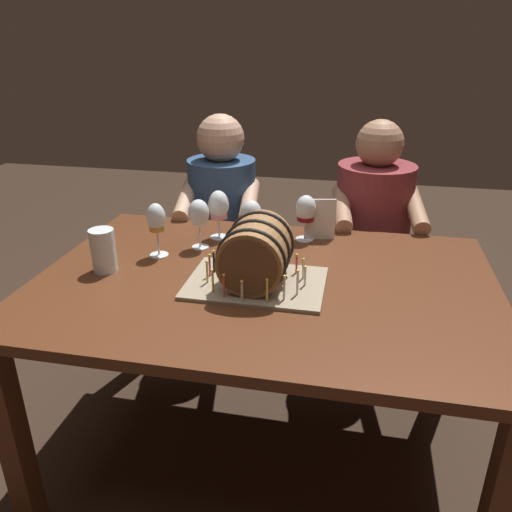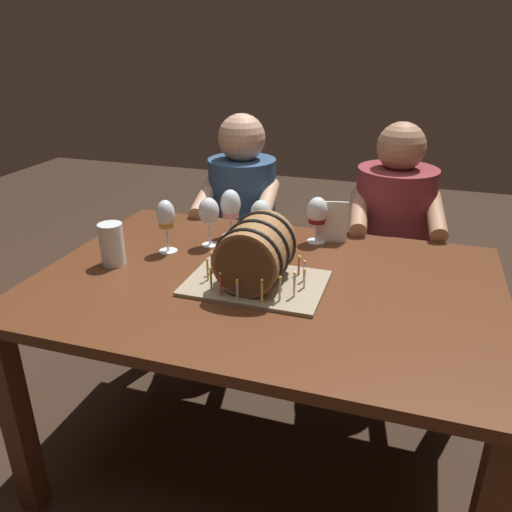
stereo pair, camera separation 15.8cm
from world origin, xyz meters
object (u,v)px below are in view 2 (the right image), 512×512
object	(u,v)px
wine_glass_amber	(166,217)
beer_pint	(112,246)
dining_table	(266,306)
wine_glass_empty	(209,212)
menu_card	(333,222)
barrel_cake	(256,256)
wine_glass_rose	(231,206)
person_seated_right	(388,262)
person_seated_left	(243,245)
wine_glass_red	(317,213)
wine_glass_white	(261,216)

from	to	relation	value
wine_glass_amber	beer_pint	xyz separation A→B (m)	(-0.13, -0.15, -0.07)
dining_table	wine_glass_empty	world-z (taller)	wine_glass_empty
wine_glass_amber	beer_pint	size ratio (longest dim) A/B	1.34
wine_glass_amber	menu_card	xyz separation A→B (m)	(0.55, 0.28, -0.05)
barrel_cake	wine_glass_empty	size ratio (longest dim) A/B	2.32
barrel_cake	beer_pint	distance (m)	0.52
menu_card	wine_glass_rose	bearing A→B (deg)	178.31
barrel_cake	wine_glass_amber	size ratio (longest dim) A/B	2.21
dining_table	person_seated_right	size ratio (longest dim) A/B	1.28
wine_glass_amber	beer_pint	bearing A→B (deg)	-130.19
wine_glass_rose	dining_table	bearing A→B (deg)	-53.39
wine_glass_rose	wine_glass_amber	world-z (taller)	wine_glass_amber
person_seated_left	dining_table	bearing A→B (deg)	-65.42
beer_pint	person_seated_right	size ratio (longest dim) A/B	0.13
wine_glass_red	wine_glass_rose	distance (m)	0.33
wine_glass_red	person_seated_left	bearing A→B (deg)	138.02
wine_glass_empty	wine_glass_white	bearing A→B (deg)	17.58
barrel_cake	wine_glass_rose	xyz separation A→B (m)	(-0.22, 0.37, 0.02)
wine_glass_white	menu_card	distance (m)	0.28
dining_table	person_seated_left	xyz separation A→B (m)	(-0.35, 0.76, -0.13)
wine_glass_white	wine_glass_amber	distance (m)	0.34
wine_glass_red	wine_glass_empty	xyz separation A→B (m)	(-0.37, -0.16, 0.01)
wine_glass_empty	wine_glass_amber	size ratio (longest dim) A/B	0.95
barrel_cake	wine_glass_red	bearing A→B (deg)	75.54
wine_glass_white	person_seated_left	size ratio (longest dim) A/B	0.15
wine_glass_red	person_seated_right	bearing A→B (deg)	56.30
dining_table	barrel_cake	size ratio (longest dim) A/B	3.43
person_seated_right	wine_glass_white	bearing A→B (deg)	-132.53
person_seated_left	wine_glass_red	bearing A→B (deg)	-41.98
dining_table	person_seated_right	xyz separation A→B (m)	(0.35, 0.76, -0.12)
menu_card	dining_table	bearing A→B (deg)	-121.76
beer_pint	dining_table	bearing A→B (deg)	4.43
wine_glass_empty	beer_pint	distance (m)	0.36
wine_glass_empty	menu_card	xyz separation A→B (m)	(0.43, 0.18, -0.05)
barrel_cake	wine_glass_red	world-z (taller)	barrel_cake
barrel_cake	wine_glass_amber	distance (m)	0.42
wine_glass_amber	beer_pint	distance (m)	0.21
wine_glass_rose	person_seated_right	size ratio (longest dim) A/B	0.16
wine_glass_empty	beer_pint	xyz separation A→B (m)	(-0.25, -0.25, -0.07)
wine_glass_red	menu_card	distance (m)	0.07
wine_glass_white	wine_glass_empty	bearing A→B (deg)	-162.42
wine_glass_red	person_seated_right	world-z (taller)	person_seated_right
wine_glass_white	wine_glass_empty	xyz separation A→B (m)	(-0.18, -0.06, 0.01)
wine_glass_empty	person_seated_right	bearing A→B (deg)	40.96
beer_pint	menu_card	size ratio (longest dim) A/B	0.91
wine_glass_rose	beer_pint	bearing A→B (deg)	-129.03
wine_glass_empty	wine_glass_amber	xyz separation A→B (m)	(-0.12, -0.10, 0.00)
wine_glass_rose	wine_glass_empty	bearing A→B (deg)	-111.14
dining_table	wine_glass_white	distance (m)	0.36
beer_pint	menu_card	world-z (taller)	menu_card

